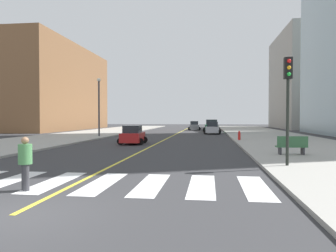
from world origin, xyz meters
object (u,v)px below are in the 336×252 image
object	(u,v)px
car_green_nearest	(212,126)
car_red_second	(133,135)
car_silver_fourth	(213,128)
fire_hydrant	(239,136)
pedestrian_crossing	(25,161)
traffic_light_near_corner	(288,90)
car_gray_third	(194,126)
street_lamp	(99,102)
park_bench	(292,146)

from	to	relation	value
car_green_nearest	car_red_second	distance (m)	26.34
car_silver_fourth	fire_hydrant	xyz separation A→B (m)	(2.51, -14.39, -0.26)
car_green_nearest	pedestrian_crossing	size ratio (longest dim) A/B	2.64
traffic_light_near_corner	fire_hydrant	xyz separation A→B (m)	(-0.62, 17.44, -3.09)
pedestrian_crossing	traffic_light_near_corner	bearing A→B (deg)	77.29
car_green_nearest	car_gray_third	distance (m)	8.70
car_red_second	street_lamp	xyz separation A→B (m)	(-6.39, 9.24, 3.52)
car_red_second	car_gray_third	distance (m)	33.65
car_silver_fourth	car_red_second	bearing A→B (deg)	71.42
car_green_nearest	car_gray_third	bearing A→B (deg)	-68.22
pedestrian_crossing	car_gray_third	bearing A→B (deg)	132.55
car_gray_third	park_bench	distance (m)	42.40
traffic_light_near_corner	pedestrian_crossing	distance (m)	11.50
car_red_second	park_bench	xyz separation A→B (m)	(11.77, -8.27, -0.10)
pedestrian_crossing	fire_hydrant	bearing A→B (deg)	114.95
street_lamp	traffic_light_near_corner	bearing A→B (deg)	-52.67
traffic_light_near_corner	street_lamp	xyz separation A→B (m)	(-16.85, 22.09, 0.64)
car_silver_fourth	park_bench	xyz separation A→B (m)	(4.45, -27.25, -0.15)
car_red_second	car_silver_fourth	distance (m)	20.34
car_silver_fourth	street_lamp	xyz separation A→B (m)	(-13.71, -9.74, 3.47)
pedestrian_crossing	fire_hydrant	world-z (taller)	pedestrian_crossing
traffic_light_near_corner	park_bench	distance (m)	5.62
car_red_second	traffic_light_near_corner	distance (m)	16.82
car_green_nearest	traffic_light_near_corner	world-z (taller)	traffic_light_near_corner
car_silver_fourth	pedestrian_crossing	size ratio (longest dim) A/B	2.33
traffic_light_near_corner	pedestrian_crossing	size ratio (longest dim) A/B	2.86
traffic_light_near_corner	car_silver_fourth	bearing A→B (deg)	-84.37
car_red_second	car_green_nearest	bearing A→B (deg)	71.27
fire_hydrant	street_lamp	distance (m)	17.29
park_bench	car_red_second	bearing A→B (deg)	51.84
car_gray_third	fire_hydrant	xyz separation A→B (m)	(5.84, -28.82, -0.22)
car_red_second	pedestrian_crossing	world-z (taller)	pedestrian_crossing
car_green_nearest	park_bench	distance (m)	33.91
pedestrian_crossing	street_lamp	world-z (taller)	street_lamp
car_silver_fourth	traffic_light_near_corner	bearing A→B (deg)	98.14
car_green_nearest	car_red_second	world-z (taller)	car_green_nearest
car_gray_third	street_lamp	size ratio (longest dim) A/B	0.56
car_red_second	pedestrian_crossing	size ratio (longest dim) A/B	2.20
car_gray_third	car_red_second	bearing A→B (deg)	80.32
traffic_light_near_corner	pedestrian_crossing	xyz separation A→B (m)	(-9.54, -5.81, -2.70)
car_red_second	traffic_light_near_corner	bearing A→B (deg)	-53.67
fire_hydrant	car_silver_fourth	bearing A→B (deg)	99.91
traffic_light_near_corner	street_lamp	bearing A→B (deg)	-52.67
car_red_second	fire_hydrant	xyz separation A→B (m)	(9.83, 4.59, -0.21)
car_green_nearest	street_lamp	distance (m)	21.35
street_lamp	car_green_nearest	bearing A→B (deg)	49.76
car_green_nearest	park_bench	world-z (taller)	car_green_nearest
car_gray_third	fire_hydrant	bearing A→B (deg)	98.59
car_gray_third	pedestrian_crossing	world-z (taller)	pedestrian_crossing
car_green_nearest	car_silver_fourth	xyz separation A→B (m)	(0.09, -6.35, -0.13)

